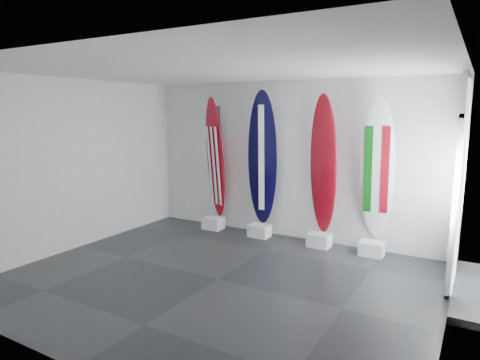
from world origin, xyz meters
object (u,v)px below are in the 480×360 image
Objects in this scene: surfboard_usa at (215,158)px; surfboard_swiss at (323,165)px; surfboard_italy at (377,171)px; surfboard_navy at (262,158)px.

surfboard_swiss is (2.31, 0.00, 0.01)m from surfboard_usa.
surfboard_italy is at bearing 15.83° from surfboard_swiss.
surfboard_swiss is at bearing 19.92° from surfboard_usa.
surfboard_usa reaches higher than surfboard_italy.
surfboard_italy is (2.16, 0.00, -0.08)m from surfboard_navy.
surfboard_usa is at bearing 172.15° from surfboard_navy.
surfboard_navy is 2.16m from surfboard_italy.
surfboard_italy is (0.94, 0.00, -0.04)m from surfboard_swiss.
surfboard_swiss is 1.02× the size of surfboard_italy.
surfboard_navy is 1.04× the size of surfboard_swiss.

